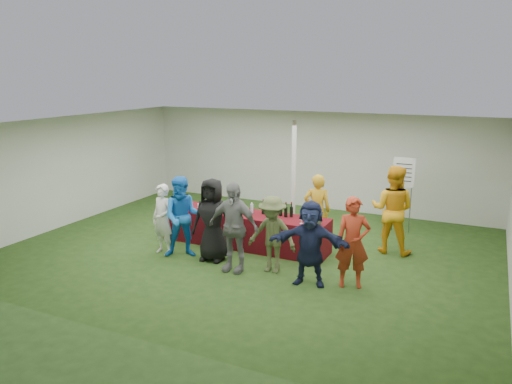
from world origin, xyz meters
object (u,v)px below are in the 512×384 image
at_px(staff_pourer, 317,210).
at_px(staff_back, 392,209).
at_px(customer_0, 163,219).
at_px(customer_6, 353,243).
at_px(customer_5, 310,243).
at_px(dump_bucket, 315,221).
at_px(customer_1, 183,217).
at_px(customer_3, 233,227).
at_px(serving_table, 248,230).
at_px(wine_list_sign, 403,178).
at_px(customer_2, 212,220).
at_px(customer_4, 272,235).

xyz_separation_m(staff_pourer, staff_back, (1.56, 0.29, 0.13)).
relative_size(customer_0, customer_6, 0.91).
distance_m(customer_0, customer_6, 4.02).
bearing_deg(customer_5, dump_bucket, 95.80).
height_order(customer_1, customer_3, customer_3).
bearing_deg(customer_1, customer_3, -39.98).
relative_size(serving_table, customer_3, 2.06).
bearing_deg(staff_back, dump_bucket, 44.99).
relative_size(wine_list_sign, staff_pourer, 1.12).
distance_m(staff_back, customer_3, 3.45).
height_order(dump_bucket, customer_6, customer_6).
bearing_deg(customer_1, customer_2, -22.26).
bearing_deg(customer_6, customer_5, 178.85).
bearing_deg(customer_0, customer_3, 5.21).
xyz_separation_m(customer_4, customer_6, (1.55, -0.02, 0.08)).
xyz_separation_m(customer_1, customer_3, (1.29, -0.25, 0.03)).
bearing_deg(customer_4, customer_0, -178.85).
height_order(customer_0, customer_4, customer_0).
bearing_deg(dump_bucket, customer_2, -157.00).
height_order(customer_1, customer_4, customer_1).
bearing_deg(staff_pourer, customer_6, 106.89).
bearing_deg(serving_table, customer_6, -22.98).
height_order(dump_bucket, staff_pourer, staff_pourer).
relative_size(staff_back, customer_4, 1.26).
distance_m(customer_0, customer_1, 0.49).
bearing_deg(customer_2, customer_1, -176.84).
xyz_separation_m(customer_1, customer_5, (2.83, -0.23, -0.07)).
bearing_deg(dump_bucket, wine_list_sign, 65.65).
distance_m(dump_bucket, wine_list_sign, 3.05).
relative_size(customer_2, customer_5, 1.09).
height_order(customer_1, customer_5, customer_1).
xyz_separation_m(wine_list_sign, customer_1, (-3.78, -3.63, -0.47)).
bearing_deg(customer_6, customer_3, 167.29).
bearing_deg(serving_table, customer_1, -130.24).
relative_size(staff_back, customer_1, 1.11).
height_order(wine_list_sign, customer_0, wine_list_sign).
relative_size(serving_table, customer_1, 2.13).
bearing_deg(customer_6, customer_2, 159.48).
bearing_deg(customer_1, dump_bucket, -10.00).
distance_m(staff_pourer, customer_6, 2.20).
bearing_deg(dump_bucket, staff_pourer, 106.24).
bearing_deg(customer_6, staff_pourer, 106.14).
bearing_deg(serving_table, customer_2, -105.75).
height_order(dump_bucket, wine_list_sign, wine_list_sign).
relative_size(wine_list_sign, customer_0, 1.21).
xyz_separation_m(serving_table, wine_list_sign, (2.85, 2.52, 0.94)).
distance_m(dump_bucket, customer_3, 1.69).
distance_m(wine_list_sign, customer_6, 3.67).
height_order(staff_pourer, customer_1, customer_1).
xyz_separation_m(customer_2, customer_4, (1.34, -0.06, -0.10)).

